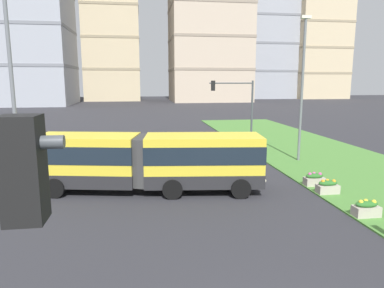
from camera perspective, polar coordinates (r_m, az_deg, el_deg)
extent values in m
cube|color=yellow|center=(18.40, 1.87, -2.52)|extent=(6.25, 3.19, 2.55)
cube|color=#262628|center=(18.63, 1.85, -5.30)|extent=(6.28, 3.21, 0.70)
cube|color=#19232D|center=(18.31, 1.87, -1.22)|extent=(6.30, 3.23, 0.90)
cube|color=yellow|center=(19.27, -16.59, -2.37)|extent=(5.59, 3.48, 2.55)
cube|color=#262628|center=(19.48, -16.45, -5.03)|extent=(5.61, 3.50, 0.70)
cube|color=#19232D|center=(19.18, -16.65, -1.13)|extent=(5.64, 3.52, 0.90)
cylinder|color=#383838|center=(18.47, -7.48, -2.56)|extent=(2.40, 2.40, 2.45)
cylinder|color=black|center=(20.09, 6.78, -5.10)|extent=(1.03, 0.40, 1.00)
cylinder|color=black|center=(17.72, 7.96, -7.22)|extent=(1.03, 0.40, 1.00)
cylinder|color=black|center=(19.89, -3.00, -5.20)|extent=(1.03, 0.40, 1.00)
cylinder|color=black|center=(17.49, -3.19, -7.37)|extent=(1.03, 0.40, 1.00)
cylinder|color=black|center=(21.14, -18.63, -4.80)|extent=(1.04, 0.47, 1.00)
cylinder|color=black|center=(18.93, -21.40, -6.71)|extent=(1.04, 0.47, 1.00)
sphere|color=#F9EFC6|center=(19.90, 10.43, -4.45)|extent=(0.24, 0.24, 0.24)
sphere|color=#F9EFC6|center=(18.20, 11.61, -5.88)|extent=(0.24, 0.24, 0.24)
cube|color=#B7AD9E|center=(16.96, 26.44, -9.75)|extent=(1.10, 0.56, 0.44)
ellipsoid|color=#2D6B28|center=(16.86, 26.53, -8.72)|extent=(0.99, 0.50, 0.28)
sphere|color=yellow|center=(16.67, 25.76, -8.50)|extent=(0.20, 0.20, 0.20)
sphere|color=yellow|center=(16.89, 26.40, -8.32)|extent=(0.20, 0.20, 0.20)
sphere|color=yellow|center=(16.94, 27.46, -8.35)|extent=(0.20, 0.20, 0.20)
cube|color=#B7AD9E|center=(19.48, 21.17, -6.84)|extent=(1.10, 0.56, 0.44)
ellipsoid|color=#2D6B28|center=(19.39, 21.23, -5.93)|extent=(0.99, 0.50, 0.28)
sphere|color=orange|center=(19.23, 20.52, -5.71)|extent=(0.20, 0.20, 0.20)
sphere|color=orange|center=(19.43, 21.13, -5.59)|extent=(0.20, 0.20, 0.20)
sphere|color=orange|center=(19.45, 22.05, -5.63)|extent=(0.20, 0.20, 0.20)
cube|color=#B7AD9E|center=(20.66, 19.25, -5.76)|extent=(1.10, 0.56, 0.44)
ellipsoid|color=#2D6B28|center=(20.57, 19.30, -4.90)|extent=(0.99, 0.50, 0.28)
sphere|color=#D14C99|center=(20.42, 18.62, -4.68)|extent=(0.20, 0.20, 0.20)
sphere|color=#D14C99|center=(20.62, 19.22, -4.58)|extent=(0.20, 0.20, 0.20)
sphere|color=#D14C99|center=(20.63, 20.09, -4.62)|extent=(0.20, 0.20, 0.20)
cube|color=black|center=(2.85, -25.73, -3.79)|extent=(0.28, 0.28, 0.80)
sphere|color=red|center=(2.81, -26.13, 1.17)|extent=(0.16, 0.16, 0.16)
sphere|color=yellow|center=(2.85, -25.72, -3.99)|extent=(0.16, 0.16, 0.16)
sphere|color=green|center=(2.92, -25.32, -8.94)|extent=(0.16, 0.16, 0.16)
cylinder|color=#474C51|center=(29.23, 9.68, 4.42)|extent=(0.16, 0.16, 5.81)
cylinder|color=#474C51|center=(28.58, 6.40, 9.81)|extent=(3.56, 0.10, 0.10)
cube|color=black|center=(28.24, 3.45, 9.44)|extent=(0.28, 0.28, 0.80)
sphere|color=red|center=(28.24, 3.45, 9.95)|extent=(0.16, 0.16, 0.16)
sphere|color=yellow|center=(28.24, 3.45, 9.42)|extent=(0.16, 0.16, 0.16)
sphere|color=green|center=(28.25, 3.44, 8.89)|extent=(0.16, 0.16, 0.16)
cylinder|color=slate|center=(18.33, -27.03, 6.50)|extent=(0.18, 0.18, 9.89)
cylinder|color=slate|center=(26.20, 17.42, 8.01)|extent=(0.18, 0.18, 9.98)
cube|color=white|center=(26.54, 18.04, 19.04)|extent=(0.70, 0.28, 0.20)
cube|color=gray|center=(96.03, -25.45, 11.29)|extent=(21.86, 19.64, 0.70)
cube|color=gray|center=(96.76, -25.87, 16.53)|extent=(21.86, 19.64, 0.70)
cube|color=beige|center=(113.19, -13.04, 20.47)|extent=(15.89, 15.71, 52.90)
cube|color=#9C8D6E|center=(111.34, -12.68, 11.70)|extent=(16.09, 15.91, 0.70)
cube|color=#9C8D6E|center=(111.95, -12.86, 16.21)|extent=(16.09, 15.91, 0.70)
cube|color=#9C8D6E|center=(113.25, -13.05, 20.64)|extent=(16.09, 15.91, 0.70)
cube|color=#C6B299|center=(106.44, 2.79, 21.03)|extent=(21.86, 19.56, 51.60)
cube|color=gray|center=(104.58, 2.71, 11.92)|extent=(22.06, 19.76, 0.70)
cube|color=gray|center=(105.20, 2.75, 16.61)|extent=(22.06, 19.76, 0.70)
cube|color=gray|center=(106.50, 2.80, 21.21)|extent=(22.06, 19.76, 0.70)
cube|color=#9EA3AD|center=(129.25, 12.99, 19.00)|extent=(21.71, 18.85, 52.25)
cube|color=gray|center=(127.68, 12.68, 11.42)|extent=(21.91, 19.05, 0.70)
cube|color=gray|center=(128.20, 12.84, 15.31)|extent=(21.91, 19.05, 0.70)
cube|color=gray|center=(129.31, 13.00, 19.16)|extent=(21.91, 19.05, 0.70)
cube|color=beige|center=(131.59, 19.37, 15.86)|extent=(17.06, 19.25, 40.07)
cube|color=#9C8D6E|center=(130.84, 19.06, 10.78)|extent=(17.26, 19.45, 0.70)
cube|color=#9C8D6E|center=(131.25, 19.27, 14.27)|extent=(17.26, 19.45, 0.70)
cube|color=#9C8D6E|center=(132.14, 19.48, 17.73)|extent=(17.26, 19.45, 0.70)
cube|color=#9C8D6E|center=(133.50, 19.70, 21.13)|extent=(17.26, 19.45, 0.70)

